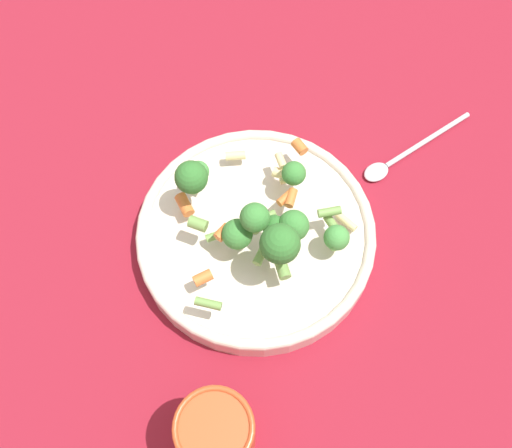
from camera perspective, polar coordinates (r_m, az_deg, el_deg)
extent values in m
plane|color=maroon|center=(0.77, 0.00, -1.67)|extent=(3.00, 3.00, 0.00)
cylinder|color=beige|center=(0.75, 0.00, -1.20)|extent=(0.30, 0.30, 0.03)
torus|color=beige|center=(0.74, 0.00, -0.71)|extent=(0.30, 0.30, 0.01)
cylinder|color=#8CB766|center=(0.72, 7.49, -1.97)|extent=(0.01, 0.01, 0.02)
sphere|color=#479342|center=(0.70, 7.69, -1.29)|extent=(0.03, 0.03, 0.03)
cylinder|color=#8CB766|center=(0.74, 3.55, 4.17)|extent=(0.01, 0.01, 0.01)
sphere|color=#3D8438|center=(0.72, 3.62, 4.83)|extent=(0.03, 0.03, 0.03)
cylinder|color=#8CB766|center=(0.70, 3.49, -0.90)|extent=(0.01, 0.01, 0.01)
sphere|color=#3D8438|center=(0.68, 3.60, -0.14)|extent=(0.04, 0.04, 0.04)
cylinder|color=#8CB766|center=(0.68, -0.12, -0.25)|extent=(0.01, 0.01, 0.02)
sphere|color=#3D8438|center=(0.66, -0.12, 0.62)|extent=(0.03, 0.03, 0.03)
cylinder|color=#8CB766|center=(0.72, -6.00, 3.52)|extent=(0.01, 0.01, 0.01)
sphere|color=#33722D|center=(0.70, -6.19, 4.45)|extent=(0.04, 0.04, 0.04)
cylinder|color=#8CB766|center=(0.67, 2.18, -2.91)|extent=(0.02, 0.02, 0.02)
sphere|color=#33722D|center=(0.64, 2.27, -1.90)|extent=(0.04, 0.04, 0.04)
cylinder|color=#8CB766|center=(0.70, 1.70, -0.85)|extent=(0.01, 0.01, 0.01)
sphere|color=#33722D|center=(0.69, 1.74, -0.25)|extent=(0.03, 0.03, 0.03)
cylinder|color=#8CB766|center=(0.74, -5.40, 4.35)|extent=(0.01, 0.01, 0.01)
sphere|color=#479342|center=(0.73, -5.51, 5.00)|extent=(0.03, 0.03, 0.03)
cylinder|color=#8CB766|center=(0.71, -1.75, -1.77)|extent=(0.01, 0.01, 0.02)
sphere|color=#3D8438|center=(0.69, -1.80, -0.97)|extent=(0.04, 0.04, 0.04)
cylinder|color=#729E4C|center=(0.71, 3.05, -0.96)|extent=(0.02, 0.03, 0.01)
cylinder|color=beige|center=(0.74, 2.38, 6.05)|extent=(0.02, 0.01, 0.01)
cylinder|color=orange|center=(0.69, -5.09, -5.13)|extent=(0.01, 0.02, 0.01)
cylinder|color=orange|center=(0.68, 2.13, -1.71)|extent=(0.02, 0.02, 0.01)
cylinder|color=beige|center=(0.75, 2.42, 4.80)|extent=(0.02, 0.02, 0.01)
cylinder|color=#729E4C|center=(0.69, 0.43, -3.06)|extent=(0.02, 0.02, 0.01)
cylinder|color=#729E4C|center=(0.71, 7.01, 1.16)|extent=(0.02, 0.03, 0.01)
cylinder|color=beige|center=(0.74, 8.58, 0.26)|extent=(0.03, 0.02, 0.01)
cylinder|color=orange|center=(0.72, 3.35, 2.49)|extent=(0.02, 0.02, 0.01)
cylinder|color=beige|center=(0.74, 3.42, 4.33)|extent=(0.02, 0.03, 0.01)
cylinder|color=#729E4C|center=(0.72, -4.02, -1.17)|extent=(0.01, 0.02, 0.01)
cylinder|color=#729E4C|center=(0.73, 1.19, 0.80)|extent=(0.01, 0.02, 0.01)
cylinder|color=orange|center=(0.72, 2.89, 2.57)|extent=(0.02, 0.03, 0.01)
cylinder|color=orange|center=(0.70, -3.28, -0.59)|extent=(0.02, 0.02, 0.01)
cylinder|color=#729E4C|center=(0.72, 7.32, -0.09)|extent=(0.03, 0.01, 0.01)
cylinder|color=#729E4C|center=(0.68, 2.57, -4.33)|extent=(0.02, 0.02, 0.01)
cylinder|color=orange|center=(0.73, -6.82, 1.83)|extent=(0.03, 0.02, 0.01)
cylinder|color=#729E4C|center=(0.75, -5.55, 4.00)|extent=(0.02, 0.02, 0.01)
cylinder|color=orange|center=(0.75, 4.18, 7.35)|extent=(0.02, 0.02, 0.01)
cylinder|color=#729E4C|center=(0.70, -5.55, 0.02)|extent=(0.03, 0.02, 0.01)
cylinder|color=beige|center=(0.77, -1.97, 6.53)|extent=(0.02, 0.03, 0.01)
cylinder|color=#729E4C|center=(0.66, -4.57, -7.56)|extent=(0.03, 0.03, 0.01)
cylinder|color=#CC4C23|center=(0.65, -3.73, -19.31)|extent=(0.08, 0.08, 0.11)
torus|color=#CC4C23|center=(0.60, -4.07, -18.76)|extent=(0.08, 0.08, 0.01)
cylinder|color=silver|center=(0.87, 16.07, 7.74)|extent=(0.03, 0.15, 0.01)
ellipsoid|color=silver|center=(0.82, 11.37, 4.87)|extent=(0.03, 0.04, 0.01)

